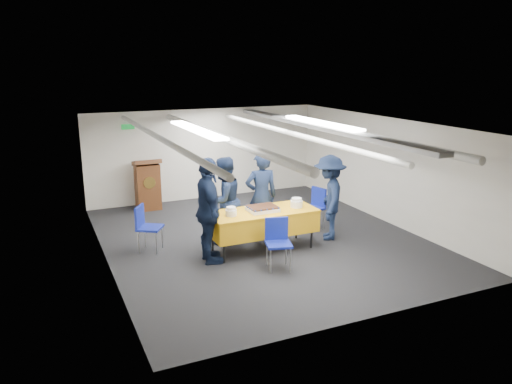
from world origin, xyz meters
TOP-DOWN VIEW (x-y plane):
  - ground at (0.00, 0.00)m, footprint 7.00×7.00m
  - room_shell at (0.09, 0.41)m, footprint 6.00×7.00m
  - serving_table at (-0.23, -0.52)m, footprint 2.02×0.84m
  - sheet_cake at (-0.24, -0.54)m, footprint 0.55×0.43m
  - plate_stack_left at (-0.88, -0.57)m, footprint 0.20×0.20m
  - plate_stack_right at (0.46, -0.57)m, footprint 0.23×0.23m
  - podium at (-1.60, 3.05)m, footprint 0.62×0.53m
  - chair_near at (-0.34, -1.37)m, footprint 0.51×0.51m
  - chair_right at (1.33, 0.19)m, footprint 0.52×0.52m
  - chair_left at (-2.24, 0.34)m, footprint 0.58×0.58m
  - sailor_a at (-0.01, 0.02)m, footprint 0.71×0.52m
  - sailor_b at (-0.75, 0.14)m, footprint 1.02×0.92m
  - sailor_c at (-1.33, -0.67)m, footprint 0.59×1.15m
  - sailor_d at (1.24, -0.48)m, footprint 1.09×1.26m

SIDE VIEW (x-z plane):
  - ground at x=0.00m, z-range 0.00..0.00m
  - chair_near at x=-0.34m, z-range 0.10..0.97m
  - chair_right at x=1.33m, z-range 0.10..0.97m
  - chair_left at x=-2.24m, z-range 0.10..0.97m
  - serving_table at x=-0.23m, z-range 0.17..0.94m
  - podium at x=-1.60m, z-range -0.01..1.24m
  - sheet_cake at x=-0.24m, z-range 0.77..0.86m
  - plate_stack_left at x=-0.88m, z-range 0.76..0.93m
  - sailor_d at x=1.24m, z-range 0.00..1.69m
  - plate_stack_right at x=0.46m, z-range 0.76..0.94m
  - sailor_b at x=-0.75m, z-range 0.00..1.71m
  - sailor_a at x=-0.01m, z-range 0.00..1.77m
  - sailor_c at x=-1.33m, z-range 0.00..1.88m
  - room_shell at x=0.09m, z-range 0.66..2.96m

